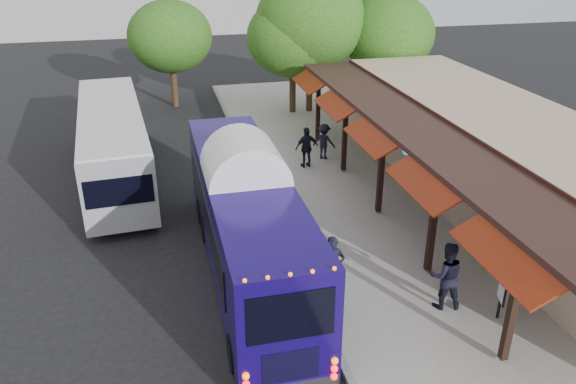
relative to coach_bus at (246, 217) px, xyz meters
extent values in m
plane|color=black|center=(1.45, -1.48, -1.87)|extent=(90.00, 90.00, 0.00)
cube|color=#9E9B93|center=(6.45, 2.52, -1.79)|extent=(10.00, 40.00, 0.15)
cube|color=gray|center=(1.50, 2.52, -1.79)|extent=(0.20, 40.00, 0.16)
cube|color=tan|center=(9.95, 2.52, -0.07)|extent=(5.00, 20.00, 3.60)
cube|color=black|center=(7.43, 2.52, 1.43)|extent=(0.06, 20.00, 0.60)
cube|color=#331E19|center=(6.35, 2.52, 1.53)|extent=(2.60, 20.00, 0.18)
cube|color=black|center=(5.23, -5.48, -0.06)|extent=(0.18, 0.18, 3.16)
cube|color=maroon|center=(4.80, -5.48, 1.28)|extent=(1.00, 3.20, 0.57)
cube|color=black|center=(5.23, -1.48, -0.06)|extent=(0.18, 0.18, 3.16)
cube|color=maroon|center=(4.80, -1.48, 1.28)|extent=(1.00, 3.20, 0.57)
cube|color=black|center=(5.23, 2.52, -0.06)|extent=(0.18, 0.18, 3.16)
cube|color=maroon|center=(4.80, 2.52, 1.28)|extent=(1.00, 3.20, 0.57)
cube|color=black|center=(5.23, 6.52, -0.06)|extent=(0.18, 0.18, 3.16)
cube|color=maroon|center=(4.80, 6.52, 1.28)|extent=(1.00, 3.20, 0.57)
cube|color=black|center=(5.23, 10.52, -0.06)|extent=(0.18, 0.18, 3.16)
cube|color=maroon|center=(4.80, 10.52, 1.28)|extent=(1.00, 3.20, 0.57)
sphere|color=#186E88|center=(5.65, -3.48, 1.01)|extent=(0.26, 0.26, 0.26)
sphere|color=#186E88|center=(5.65, 1.52, 1.01)|extent=(0.26, 0.26, 0.26)
sphere|color=#186E88|center=(5.65, 6.52, 1.01)|extent=(0.26, 0.26, 0.26)
cube|color=#16075C|center=(0.00, 0.01, -0.04)|extent=(2.37, 10.83, 2.84)
cube|color=#16075C|center=(0.00, 0.01, -1.60)|extent=(2.33, 10.73, 0.32)
ellipsoid|color=white|center=(0.00, 0.01, 1.36)|extent=(2.37, 10.62, 0.51)
cube|color=black|center=(0.00, -5.41, 0.43)|extent=(1.89, 0.04, 1.17)
sphere|color=#FF0C0C|center=(0.99, -5.43, -1.26)|extent=(0.16, 0.16, 0.16)
cylinder|color=black|center=(-1.04, -4.10, -1.40)|extent=(0.28, 0.94, 0.94)
cylinder|color=black|center=(1.04, -4.10, -1.40)|extent=(0.28, 0.94, 0.94)
cylinder|color=black|center=(-1.04, 3.48, -1.40)|extent=(0.28, 0.94, 0.94)
cylinder|color=black|center=(1.04, 3.48, -1.40)|extent=(0.28, 0.94, 0.94)
cube|color=gray|center=(-4.15, 8.31, -0.24)|extent=(3.31, 11.34, 2.58)
cube|color=black|center=(-5.38, 8.31, -0.02)|extent=(0.79, 9.48, 0.97)
cube|color=black|center=(-2.93, 8.31, -0.02)|extent=(0.79, 9.48, 0.97)
cube|color=silver|center=(-4.15, 8.31, 1.09)|extent=(3.25, 11.11, 0.10)
cylinder|color=black|center=(-5.27, 4.40, -1.40)|extent=(0.35, 0.95, 0.93)
cylinder|color=black|center=(-3.04, 4.40, -1.40)|extent=(0.35, 0.95, 0.93)
cylinder|color=black|center=(-5.27, 11.67, -1.40)|extent=(0.35, 0.95, 0.93)
cylinder|color=black|center=(-3.04, 11.67, -1.40)|extent=(0.35, 0.95, 0.93)
imported|color=black|center=(2.05, -1.98, -0.81)|extent=(0.75, 0.58, 1.83)
imported|color=black|center=(4.85, -3.16, -0.74)|extent=(1.09, 0.93, 1.95)
imported|color=black|center=(3.84, 7.40, -0.83)|extent=(1.11, 0.61, 1.79)
imported|color=black|center=(4.85, 8.18, -0.91)|extent=(1.20, 1.08, 1.62)
cube|color=black|center=(6.03, -3.99, -1.15)|extent=(0.08, 0.08, 1.13)
cube|color=black|center=(6.03, -3.99, -0.90)|extent=(0.18, 0.50, 0.62)
cube|color=white|center=(6.00, -3.99, -0.90)|extent=(0.13, 0.42, 0.51)
cylinder|color=#382314|center=(5.20, 15.55, -0.42)|extent=(0.36, 0.36, 2.90)
ellipsoid|color=#1D4812|center=(5.20, 15.55, 2.41)|extent=(5.01, 5.01, 4.25)
cylinder|color=#382314|center=(6.18, 15.57, -0.15)|extent=(0.36, 0.36, 3.45)
ellipsoid|color=#1D4812|center=(6.18, 15.57, 3.22)|extent=(5.96, 5.96, 5.06)
cylinder|color=#382314|center=(10.46, 15.02, -0.39)|extent=(0.36, 0.36, 2.95)
ellipsoid|color=#1D4812|center=(10.46, 15.02, 2.49)|extent=(5.10, 5.10, 4.33)
cylinder|color=#382314|center=(-1.19, 18.67, -0.49)|extent=(0.36, 0.36, 2.76)
ellipsoid|color=#1D4812|center=(-1.19, 18.67, 2.21)|extent=(4.77, 4.77, 4.05)
camera|label=1|loc=(-2.18, -14.49, 7.61)|focal=35.00mm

